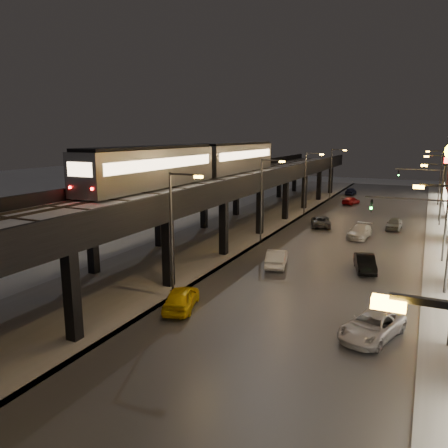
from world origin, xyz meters
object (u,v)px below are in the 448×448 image
at_px(car_onc_white, 360,232).
at_px(car_near_white, 277,258).
at_px(car_onc_dark, 372,327).
at_px(car_taxi, 181,299).
at_px(car_onc_silver, 365,264).
at_px(car_mid_dark, 351,201).
at_px(car_far_white, 351,191).
at_px(car_mid_silver, 321,222).
at_px(subway_train, 202,161).
at_px(car_onc_red, 394,224).

bearing_deg(car_onc_white, car_near_white, -104.64).
distance_m(car_onc_dark, car_onc_white, 25.67).
xyz_separation_m(car_near_white, car_onc_white, (5.07, 14.38, -0.04)).
xyz_separation_m(car_taxi, car_onc_white, (7.78, 26.28, -0.05)).
distance_m(car_taxi, car_onc_silver, 16.97).
bearing_deg(car_taxi, car_mid_dark, -110.50).
relative_size(car_near_white, car_onc_white, 0.93).
bearing_deg(car_near_white, car_mid_dark, -103.27).
relative_size(car_far_white, car_onc_dark, 0.81).
relative_size(car_mid_silver, car_mid_dark, 1.18).
height_order(subway_train, car_onc_dark, subway_train).
relative_size(car_taxi, car_onc_silver, 1.04).
xyz_separation_m(subway_train, car_mid_dark, (12.33, 29.63, -7.92)).
bearing_deg(car_onc_silver, car_mid_dark, 86.65).
distance_m(car_near_white, car_onc_silver, 7.51).
bearing_deg(car_near_white, car_mid_silver, -101.97).
xyz_separation_m(car_mid_silver, car_mid_dark, (0.51, 20.00, -0.08)).
distance_m(car_near_white, car_mid_dark, 38.67).
relative_size(car_mid_silver, car_onc_silver, 1.15).
bearing_deg(subway_train, car_onc_white, 17.19).
xyz_separation_m(car_mid_dark, car_onc_silver, (7.13, -36.86, 0.10)).
xyz_separation_m(car_near_white, car_onc_red, (8.25, 20.71, -0.06)).
xyz_separation_m(car_mid_silver, car_onc_dark, (9.70, -29.61, 0.01)).
xyz_separation_m(car_near_white, car_onc_silver, (7.29, 1.81, -0.05)).
distance_m(car_near_white, car_onc_dark, 14.39).
bearing_deg(car_onc_dark, car_onc_red, 110.49).
relative_size(car_onc_dark, car_onc_white, 1.01).
bearing_deg(car_onc_white, car_onc_red, 68.17).
bearing_deg(car_onc_silver, car_onc_red, 72.79).
xyz_separation_m(subway_train, car_onc_white, (17.24, 5.34, -7.81)).
bearing_deg(car_onc_dark, car_onc_silver, 117.70).
xyz_separation_m(subway_train, car_onc_red, (20.42, 11.67, -7.82)).
relative_size(car_near_white, car_far_white, 1.14).
bearing_deg(car_onc_dark, car_mid_silver, 126.63).
bearing_deg(car_near_white, car_far_white, -100.99).
height_order(car_taxi, car_onc_red, car_taxi).
distance_m(car_onc_white, car_onc_red, 7.08).
distance_m(subway_train, car_far_white, 43.74).
distance_m(subway_train, car_onc_dark, 30.39).
relative_size(car_near_white, car_onc_dark, 0.92).
relative_size(car_far_white, car_onc_white, 0.82).
height_order(subway_train, car_mid_silver, subway_train).
distance_m(car_mid_dark, car_far_white, 12.29).
bearing_deg(car_mid_dark, car_far_white, -65.19).
xyz_separation_m(car_onc_silver, car_onc_dark, (2.07, -12.75, -0.02)).
bearing_deg(car_onc_white, car_mid_silver, 146.39).
bearing_deg(car_onc_silver, car_onc_dark, -95.09).
height_order(car_mid_silver, car_onc_red, car_onc_red).
distance_m(car_near_white, car_mid_silver, 18.68).
xyz_separation_m(car_taxi, car_onc_silver, (9.99, 13.72, -0.05)).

